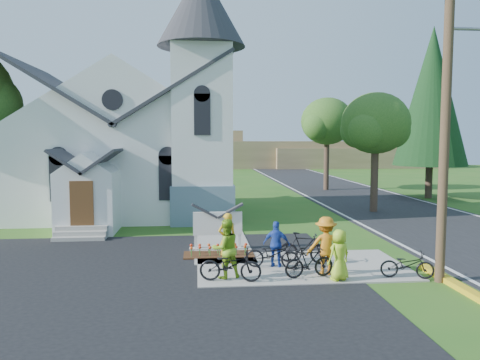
{
  "coord_description": "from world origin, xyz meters",
  "views": [
    {
      "loc": [
        -2.02,
        -14.71,
        4.31
      ],
      "look_at": [
        -0.16,
        5.0,
        2.58
      ],
      "focal_mm": 35.0,
      "sensor_mm": 36.0,
      "label": 1
    }
  ],
  "objects": [
    {
      "name": "ground",
      "position": [
        0.0,
        0.0,
        0.0
      ],
      "size": [
        120.0,
        120.0,
        0.0
      ],
      "primitive_type": "plane",
      "color": "#295D1A",
      "rests_on": "ground"
    },
    {
      "name": "parking_lot",
      "position": [
        -7.0,
        -2.0,
        0.01
      ],
      "size": [
        20.0,
        16.0,
        0.02
      ],
      "primitive_type": "cube",
      "color": "black",
      "rests_on": "ground"
    },
    {
      "name": "road",
      "position": [
        10.0,
        15.0,
        0.01
      ],
      "size": [
        8.0,
        90.0,
        0.02
      ],
      "primitive_type": "cube",
      "color": "black",
      "rests_on": "ground"
    },
    {
      "name": "sidewalk",
      "position": [
        1.5,
        0.5,
        0.03
      ],
      "size": [
        7.0,
        4.0,
        0.05
      ],
      "primitive_type": "cube",
      "color": "gray",
      "rests_on": "ground"
    },
    {
      "name": "church",
      "position": [
        -5.48,
        12.48,
        5.25
      ],
      "size": [
        12.35,
        12.0,
        13.0
      ],
      "color": "white",
      "rests_on": "ground"
    },
    {
      "name": "church_sign",
      "position": [
        -1.2,
        3.2,
        1.03
      ],
      "size": [
        2.2,
        0.4,
        1.7
      ],
      "color": "gray",
      "rests_on": "ground"
    },
    {
      "name": "flower_bed",
      "position": [
        -1.2,
        2.3,
        0.04
      ],
      "size": [
        2.6,
        1.1,
        0.07
      ],
      "primitive_type": "cube",
      "color": "#371D0F",
      "rests_on": "ground"
    },
    {
      "name": "utility_pole",
      "position": [
        5.36,
        -1.5,
        5.4
      ],
      "size": [
        3.45,
        0.28,
        10.0
      ],
      "color": "#453122",
      "rests_on": "ground"
    },
    {
      "name": "tree_road_near",
      "position": [
        8.5,
        12.0,
        5.21
      ],
      "size": [
        4.0,
        4.0,
        7.05
      ],
      "color": "#39261F",
      "rests_on": "ground"
    },
    {
      "name": "tree_road_mid",
      "position": [
        9.0,
        24.0,
        5.78
      ],
      "size": [
        4.4,
        4.4,
        7.8
      ],
      "color": "#39261F",
      "rests_on": "ground"
    },
    {
      "name": "conifer",
      "position": [
        15.0,
        18.0,
        7.39
      ],
      "size": [
        5.2,
        5.2,
        12.4
      ],
      "color": "#39261F",
      "rests_on": "ground"
    },
    {
      "name": "distant_hills",
      "position": [
        3.36,
        56.33,
        2.17
      ],
      "size": [
        61.0,
        10.0,
        5.6
      ],
      "color": "olive",
      "rests_on": "ground"
    },
    {
      "name": "cyclist_0",
      "position": [
        -0.98,
        0.99,
        0.93
      ],
      "size": [
        0.73,
        0.57,
        1.76
      ],
      "primitive_type": "imported",
      "rotation": [
        0.0,
        0.0,
        3.4
      ],
      "color": "gold",
      "rests_on": "sidewalk"
    },
    {
      "name": "bike_0",
      "position": [
        -1.02,
        -1.0,
        0.54
      ],
      "size": [
        1.96,
        1.0,
        0.98
      ],
      "primitive_type": "imported",
      "rotation": [
        0.0,
        0.0,
        1.38
      ],
      "color": "black",
      "rests_on": "sidewalk"
    },
    {
      "name": "cyclist_1",
      "position": [
        -1.13,
        -0.62,
        0.96
      ],
      "size": [
        1.06,
        0.93,
        1.83
      ],
      "primitive_type": "imported",
      "rotation": [
        0.0,
        0.0,
        3.46
      ],
      "color": "#86B722",
      "rests_on": "sidewalk"
    },
    {
      "name": "bike_1",
      "position": [
        1.44,
        -0.84,
        0.53
      ],
      "size": [
        1.65,
        0.71,
        0.96
      ],
      "primitive_type": "imported",
      "rotation": [
        0.0,
        0.0,
        1.74
      ],
      "color": "black",
      "rests_on": "sidewalk"
    },
    {
      "name": "cyclist_2",
      "position": [
        0.64,
        0.46,
        0.82
      ],
      "size": [
        0.97,
        0.65,
        1.54
      ],
      "primitive_type": "imported",
      "rotation": [
        0.0,
        0.0,
        2.8
      ],
      "color": "#2345B0",
      "rests_on": "sidewalk"
    },
    {
      "name": "bike_2",
      "position": [
        0.48,
        0.31,
        0.52
      ],
      "size": [
        1.88,
        1.1,
        0.94
      ],
      "primitive_type": "imported",
      "rotation": [
        0.0,
        0.0,
        1.28
      ],
      "color": "black",
      "rests_on": "sidewalk"
    },
    {
      "name": "cyclist_3",
      "position": [
        2.04,
        -0.51,
        0.96
      ],
      "size": [
        1.27,
        0.84,
        1.83
      ],
      "primitive_type": "imported",
      "rotation": [
        0.0,
        0.0,
        3.0
      ],
      "color": "orange",
      "rests_on": "sidewalk"
    },
    {
      "name": "bike_3",
      "position": [
        1.66,
        0.81,
        0.59
      ],
      "size": [
        1.85,
        1.0,
        1.07
      ],
      "primitive_type": "imported",
      "rotation": [
        0.0,
        0.0,
        1.27
      ],
      "color": "black",
      "rests_on": "sidewalk"
    },
    {
      "name": "cyclist_4",
      "position": [
        2.27,
        -1.2,
        0.83
      ],
      "size": [
        0.9,
        0.76,
        1.56
      ],
      "primitive_type": "imported",
      "rotation": [
        0.0,
        0.0,
        3.57
      ],
      "color": "#A2CB26",
      "rests_on": "sidewalk"
    },
    {
      "name": "bike_4",
      "position": [
        4.41,
        -1.2,
        0.47
      ],
      "size": [
        1.69,
        0.94,
        0.84
      ],
      "primitive_type": "imported",
      "rotation": [
        0.0,
        0.0,
        1.31
      ],
      "color": "black",
      "rests_on": "sidewalk"
    }
  ]
}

